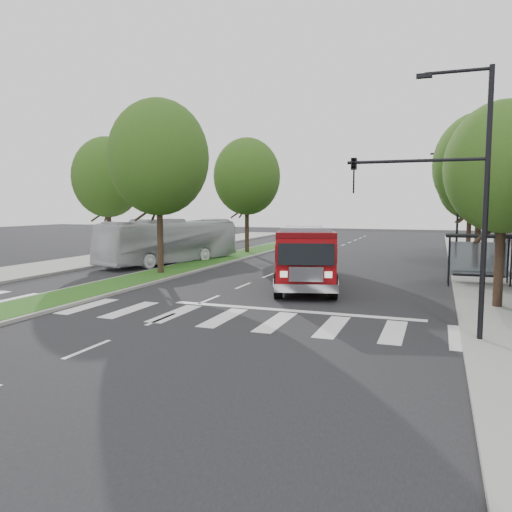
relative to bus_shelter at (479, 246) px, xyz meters
The scene contains 15 objects.
ground 14.00m from the bus_shelter, 143.97° to the right, with size 140.00×140.00×0.00m, color black.
sidewalk_right 3.00m from the bus_shelter, 54.94° to the left, with size 5.00×80.00×0.15m, color gray.
sidewalk_left 25.84m from the bus_shelter, behind, with size 5.00×80.00×0.15m, color gray.
median 19.92m from the bus_shelter, 150.20° to the left, with size 3.00×50.00×0.15m.
bus_shelter is the anchor object (origin of this frame).
tree_right_near 7.06m from the bus_shelter, 87.21° to the right, with size 4.40×4.40×8.05m.
tree_right_mid 7.36m from the bus_shelter, 87.07° to the left, with size 5.60×5.60×9.72m.
tree_right_far 16.30m from the bus_shelter, 88.92° to the left, with size 5.00×5.00×8.73m.
tree_median_near 17.98m from the bus_shelter, behind, with size 5.80×5.80×10.16m.
tree_median_far 21.36m from the bus_shelter, 145.43° to the left, with size 5.60×5.60×9.72m.
tree_left_mid 25.82m from the bus_shelter, behind, with size 5.20×5.20×9.16m.
streetlight_right_near 12.05m from the bus_shelter, 97.76° to the right, with size 4.08×0.22×8.00m.
streetlight_right_far 12.13m from the bus_shelter, 94.11° to the left, with size 2.11×0.20×8.00m.
fire_engine 8.85m from the bus_shelter, 159.07° to the right, with size 4.91×9.31×3.10m.
city_bus 19.99m from the bus_shelter, behind, with size 2.66×11.36×3.16m, color silver.
Camera 1 is at (9.26, -19.31, 4.07)m, focal length 35.00 mm.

